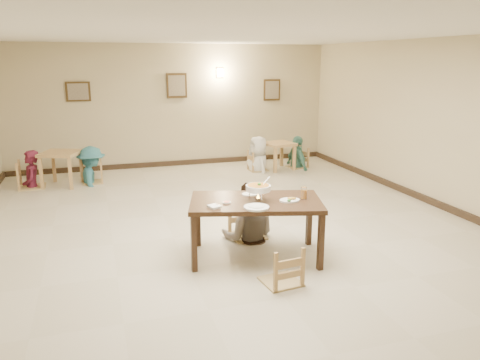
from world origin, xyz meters
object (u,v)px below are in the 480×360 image
object	(u,v)px
chair_near	(282,247)
curry_warmer	(258,188)
bg_table_left	(61,158)
main_table	(256,206)
bg_diner_c	(258,136)
bg_diner_a	(28,151)
bg_chair_ll	(30,162)
chair_far	(247,204)
bg_diner_b	(90,146)
bg_table_right	(279,148)
bg_chair_rl	(258,152)
bg_chair_rr	(297,149)
main_diner	(249,182)
drink_glass	(304,193)
bg_chair_lr	(91,162)
bg_diner_d	(298,136)

from	to	relation	value
chair_near	curry_warmer	xyz separation A→B (m)	(-0.02, 0.78, 0.52)
bg_table_left	chair_near	bearing A→B (deg)	-63.96
main_table	bg_diner_c	xyz separation A→B (m)	(1.77, 4.86, 0.11)
bg_diner_a	bg_chair_ll	bearing A→B (deg)	84.94
chair_far	bg_table_left	bearing A→B (deg)	120.24
bg_diner_a	bg_table_left	bearing A→B (deg)	84.27
chair_far	bg_diner_b	distance (m)	4.66
bg_table_left	bg_table_right	size ratio (longest dim) A/B	1.20
bg_chair_ll	bg_chair_rl	xyz separation A→B (m)	(5.07, 0.07, -0.09)
chair_far	curry_warmer	world-z (taller)	curry_warmer
bg_chair_rr	bg_diner_a	bearing A→B (deg)	-100.63
main_diner	chair_near	bearing A→B (deg)	106.58
bg_table_right	drink_glass	bearing A→B (deg)	-108.51
bg_table_left	bg_diner_b	distance (m)	0.64
chair_far	drink_glass	bearing A→B (deg)	-65.07
bg_diner_b	bg_chair_lr	bearing A→B (deg)	-0.00
chair_near	bg_chair_rl	distance (m)	5.93
bg_table_right	bg_diner_a	world-z (taller)	bg_diner_a
chair_near	main_diner	xyz separation A→B (m)	(0.09, 1.50, 0.41)
chair_far	bg_diner_d	size ratio (longest dim) A/B	0.65
bg_table_right	bg_table_left	bearing A→B (deg)	-179.46
main_diner	bg_diner_c	size ratio (longest dim) A/B	1.04
chair_near	bg_chair_rr	distance (m)	6.33
main_diner	curry_warmer	bearing A→B (deg)	101.27
bg_chair_rl	bg_table_left	bearing A→B (deg)	90.08
bg_diner_b	bg_diner_d	world-z (taller)	bg_diner_b
bg_diner_a	bg_diner_b	size ratio (longest dim) A/B	0.99
bg_diner_b	bg_diner_c	world-z (taller)	bg_diner_c
main_diner	bg_chair_lr	distance (m)	4.72
chair_far	bg_chair_ll	distance (m)	5.30
chair_far	bg_diner_b	world-z (taller)	bg_diner_b
chair_far	bg_diner_a	xyz separation A→B (m)	(-3.43, 4.04, 0.28)
bg_table_right	bg_diner_d	distance (m)	0.59
curry_warmer	bg_chair_lr	bearing A→B (deg)	113.40
main_table	bg_table_left	bearing A→B (deg)	134.99
main_table	bg_chair_ll	world-z (taller)	bg_chair_ll
main_diner	bg_table_left	distance (m)	4.98
drink_glass	bg_diner_b	size ratio (longest dim) A/B	0.10
chair_near	bg_table_right	xyz separation A→B (m)	(2.25, 5.64, 0.07)
main_table	bg_diner_c	world-z (taller)	bg_diner_c
main_diner	bg_table_left	xyz separation A→B (m)	(-2.83, 4.09, -0.27)
main_table	bg_diner_d	size ratio (longest dim) A/B	1.21
bg_chair_ll	bg_diner_c	bearing A→B (deg)	-91.28
bg_table_right	bg_chair_rl	size ratio (longest dim) A/B	0.86
main_table	chair_far	distance (m)	0.79
chair_near	bg_chair_lr	world-z (taller)	chair_near
main_table	bg_chair_lr	world-z (taller)	bg_chair_lr
bg_chair_rr	drink_glass	bearing A→B (deg)	-35.00
bg_diner_a	bg_diner_b	bearing A→B (deg)	87.22
bg_diner_c	chair_far	bearing A→B (deg)	-25.80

